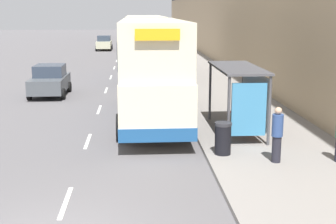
{
  "coord_description": "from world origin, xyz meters",
  "views": [
    {
      "loc": [
        1.79,
        -8.81,
        4.68
      ],
      "look_at": [
        3.86,
        21.12,
        -1.85
      ],
      "focal_mm": 50.0,
      "sensor_mm": 36.0,
      "label": 1
    }
  ],
  "objects_px": {
    "car_1": "(50,81)",
    "litter_bin": "(223,138)",
    "pedestrian_1": "(277,134)",
    "car_2": "(139,34)",
    "double_decker_bus_ahead": "(145,45)",
    "car_3": "(104,43)",
    "double_decker_bus_near": "(152,67)",
    "bus_shelter": "(244,88)",
    "car_0": "(137,38)"
  },
  "relations": [
    {
      "from": "bus_shelter",
      "to": "double_decker_bus_ahead",
      "type": "relative_size",
      "value": 0.37
    },
    {
      "from": "pedestrian_1",
      "to": "car_2",
      "type": "bearing_deg",
      "value": 93.08
    },
    {
      "from": "car_1",
      "to": "pedestrian_1",
      "type": "bearing_deg",
      "value": 125.13
    },
    {
      "from": "bus_shelter",
      "to": "car_0",
      "type": "xyz_separation_m",
      "value": [
        -3.68,
        49.63,
        -0.98
      ]
    },
    {
      "from": "double_decker_bus_ahead",
      "to": "car_2",
      "type": "relative_size",
      "value": 2.82
    },
    {
      "from": "car_0",
      "to": "car_1",
      "type": "relative_size",
      "value": 1.14
    },
    {
      "from": "car_1",
      "to": "litter_bin",
      "type": "xyz_separation_m",
      "value": [
        7.56,
        -11.95,
        -0.18
      ]
    },
    {
      "from": "double_decker_bus_near",
      "to": "litter_bin",
      "type": "xyz_separation_m",
      "value": [
        2.08,
        -5.75,
        -1.62
      ]
    },
    {
      "from": "double_decker_bus_ahead",
      "to": "car_0",
      "type": "height_order",
      "value": "double_decker_bus_ahead"
    },
    {
      "from": "bus_shelter",
      "to": "double_decker_bus_near",
      "type": "xyz_separation_m",
      "value": [
        -3.3,
        3.18,
        0.41
      ]
    },
    {
      "from": "bus_shelter",
      "to": "car_3",
      "type": "xyz_separation_m",
      "value": [
        -7.73,
        40.0,
        -1.02
      ]
    },
    {
      "from": "double_decker_bus_near",
      "to": "pedestrian_1",
      "type": "bearing_deg",
      "value": -61.91
    },
    {
      "from": "double_decker_bus_near",
      "to": "car_3",
      "type": "distance_m",
      "value": 37.12
    },
    {
      "from": "car_0",
      "to": "car_2",
      "type": "height_order",
      "value": "car_0"
    },
    {
      "from": "bus_shelter",
      "to": "pedestrian_1",
      "type": "distance_m",
      "value": 3.6
    },
    {
      "from": "double_decker_bus_ahead",
      "to": "car_2",
      "type": "distance_m",
      "value": 46.12
    },
    {
      "from": "car_0",
      "to": "car_3",
      "type": "bearing_deg",
      "value": -112.82
    },
    {
      "from": "pedestrian_1",
      "to": "car_0",
      "type": "bearing_deg",
      "value": 94.24
    },
    {
      "from": "bus_shelter",
      "to": "pedestrian_1",
      "type": "bearing_deg",
      "value": -85.74
    },
    {
      "from": "car_1",
      "to": "car_3",
      "type": "bearing_deg",
      "value": -91.97
    },
    {
      "from": "double_decker_bus_ahead",
      "to": "car_3",
      "type": "relative_size",
      "value": 2.97
    },
    {
      "from": "car_3",
      "to": "pedestrian_1",
      "type": "relative_size",
      "value": 2.25
    },
    {
      "from": "double_decker_bus_near",
      "to": "double_decker_bus_ahead",
      "type": "relative_size",
      "value": 0.96
    },
    {
      "from": "double_decker_bus_ahead",
      "to": "car_2",
      "type": "height_order",
      "value": "double_decker_bus_ahead"
    },
    {
      "from": "double_decker_bus_near",
      "to": "car_3",
      "type": "height_order",
      "value": "double_decker_bus_near"
    },
    {
      "from": "bus_shelter",
      "to": "litter_bin",
      "type": "xyz_separation_m",
      "value": [
        -1.22,
        -2.58,
        -1.21
      ]
    },
    {
      "from": "car_0",
      "to": "litter_bin",
      "type": "relative_size",
      "value": 4.17
    },
    {
      "from": "pedestrian_1",
      "to": "litter_bin",
      "type": "distance_m",
      "value": 1.77
    },
    {
      "from": "car_1",
      "to": "car_2",
      "type": "height_order",
      "value": "car_2"
    },
    {
      "from": "double_decker_bus_ahead",
      "to": "car_2",
      "type": "bearing_deg",
      "value": 89.96
    },
    {
      "from": "bus_shelter",
      "to": "double_decker_bus_ahead",
      "type": "bearing_deg",
      "value": 101.49
    },
    {
      "from": "bus_shelter",
      "to": "car_1",
      "type": "xyz_separation_m",
      "value": [
        -8.79,
        9.37,
        -1.03
      ]
    },
    {
      "from": "car_3",
      "to": "litter_bin",
      "type": "height_order",
      "value": "car_3"
    },
    {
      "from": "double_decker_bus_ahead",
      "to": "car_3",
      "type": "xyz_separation_m",
      "value": [
        -4.42,
        23.69,
        -1.43
      ]
    },
    {
      "from": "car_2",
      "to": "car_3",
      "type": "distance_m",
      "value": 22.84
    },
    {
      "from": "double_decker_bus_ahead",
      "to": "pedestrian_1",
      "type": "bearing_deg",
      "value": -79.76
    },
    {
      "from": "double_decker_bus_ahead",
      "to": "car_3",
      "type": "distance_m",
      "value": 24.14
    },
    {
      "from": "car_2",
      "to": "car_3",
      "type": "xyz_separation_m",
      "value": [
        -4.45,
        -22.41,
        -0.03
      ]
    },
    {
      "from": "litter_bin",
      "to": "car_3",
      "type": "bearing_deg",
      "value": 98.69
    },
    {
      "from": "car_1",
      "to": "car_3",
      "type": "xyz_separation_m",
      "value": [
        1.05,
        30.63,
        0.01
      ]
    },
    {
      "from": "double_decker_bus_near",
      "to": "pedestrian_1",
      "type": "distance_m",
      "value": 7.66
    },
    {
      "from": "car_0",
      "to": "double_decker_bus_near",
      "type": "bearing_deg",
      "value": -89.53
    },
    {
      "from": "car_3",
      "to": "bus_shelter",
      "type": "bearing_deg",
      "value": 100.94
    },
    {
      "from": "bus_shelter",
      "to": "litter_bin",
      "type": "relative_size",
      "value": 4.0
    },
    {
      "from": "car_1",
      "to": "car_3",
      "type": "height_order",
      "value": "car_3"
    },
    {
      "from": "bus_shelter",
      "to": "double_decker_bus_ahead",
      "type": "height_order",
      "value": "double_decker_bus_ahead"
    },
    {
      "from": "double_decker_bus_near",
      "to": "car_1",
      "type": "xyz_separation_m",
      "value": [
        -5.49,
        6.19,
        -1.44
      ]
    },
    {
      "from": "litter_bin",
      "to": "double_decker_bus_ahead",
      "type": "bearing_deg",
      "value": 96.33
    },
    {
      "from": "pedestrian_1",
      "to": "bus_shelter",
      "type": "bearing_deg",
      "value": 94.26
    },
    {
      "from": "bus_shelter",
      "to": "double_decker_bus_ahead",
      "type": "distance_m",
      "value": 16.65
    }
  ]
}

